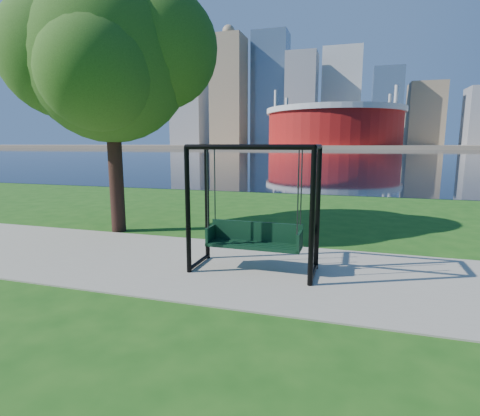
% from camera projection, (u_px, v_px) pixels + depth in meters
% --- Properties ---
extents(ground, '(900.00, 900.00, 0.00)m').
position_uv_depth(ground, '(235.00, 260.00, 8.55)').
color(ground, '#1E5114').
rests_on(ground, ground).
extents(path, '(120.00, 4.00, 0.03)m').
position_uv_depth(path, '(228.00, 267.00, 8.08)').
color(path, '#9E937F').
rests_on(path, ground).
extents(river, '(900.00, 180.00, 0.02)m').
position_uv_depth(river, '(344.00, 154.00, 104.83)').
color(river, black).
rests_on(river, ground).
extents(far_bank, '(900.00, 228.00, 2.00)m').
position_uv_depth(far_bank, '(351.00, 146.00, 297.21)').
color(far_bank, '#937F60').
rests_on(far_bank, ground).
extents(stadium, '(83.00, 83.00, 32.00)m').
position_uv_depth(stadium, '(334.00, 125.00, 230.81)').
color(stadium, maroon).
rests_on(stadium, far_bank).
extents(skyline, '(392.00, 66.00, 96.50)m').
position_uv_depth(skyline, '(348.00, 103.00, 305.19)').
color(skyline, gray).
rests_on(skyline, far_bank).
extents(swing, '(2.57, 1.13, 2.62)m').
position_uv_depth(swing, '(254.00, 212.00, 7.63)').
color(swing, black).
rests_on(swing, ground).
extents(park_tree, '(5.90, 5.33, 7.32)m').
position_uv_depth(park_tree, '(109.00, 57.00, 10.66)').
color(park_tree, black).
rests_on(park_tree, ground).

